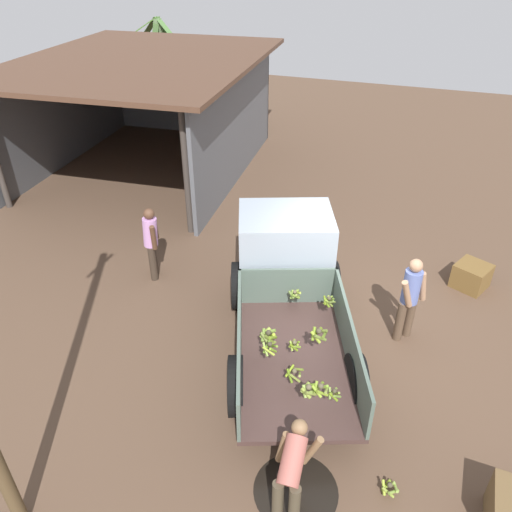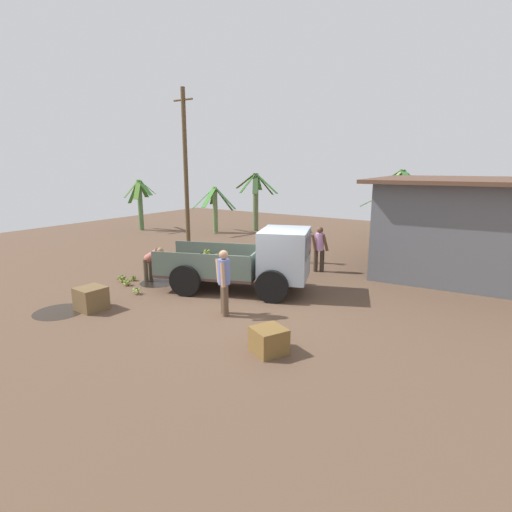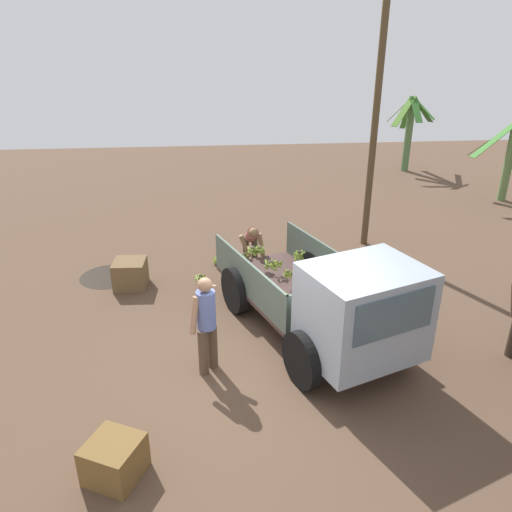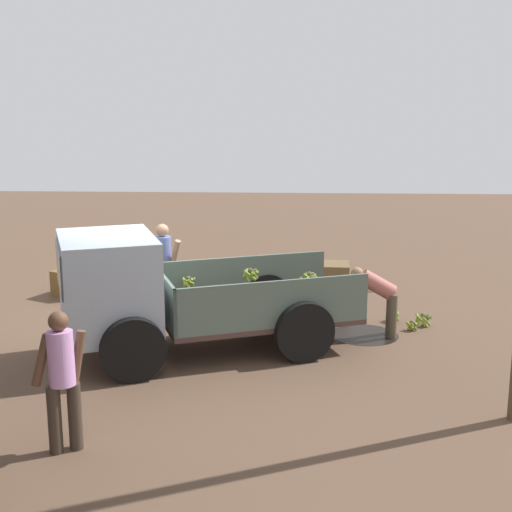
{
  "view_description": "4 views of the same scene",
  "coord_description": "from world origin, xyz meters",
  "px_view_note": "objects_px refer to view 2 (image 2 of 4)",
  "views": [
    {
      "loc": [
        -7.26,
        -0.82,
        6.11
      ],
      "look_at": [
        -0.22,
        1.66,
        1.27
      ],
      "focal_mm": 35.0,
      "sensor_mm": 36.0,
      "label": 1
    },
    {
      "loc": [
        5.87,
        -8.5,
        3.67
      ],
      "look_at": [
        -0.36,
        0.88,
        1.1
      ],
      "focal_mm": 28.0,
      "sensor_mm": 36.0,
      "label": 2
    },
    {
      "loc": [
        6.67,
        -0.94,
        4.96
      ],
      "look_at": [
        -1.16,
        -0.17,
        1.47
      ],
      "focal_mm": 35.0,
      "sensor_mm": 36.0,
      "label": 3
    },
    {
      "loc": [
        -2.26,
        11.2,
        3.82
      ],
      "look_at": [
        -1.78,
        1.2,
        1.59
      ],
      "focal_mm": 50.0,
      "sensor_mm": 36.0,
      "label": 4
    }
  ],
  "objects_px": {
    "banana_bunch_on_ground_1": "(137,290)",
    "wooden_crate_1": "(269,340)",
    "person_bystander_near_shed": "(319,247)",
    "utility_pole": "(186,175)",
    "banana_bunch_on_ground_2": "(122,278)",
    "banana_bunch_on_ground_0": "(133,278)",
    "banana_bunch_on_ground_3": "(127,282)",
    "person_worker_loading": "(153,260)",
    "person_foreground_visitor": "(224,279)",
    "wooden_crate_0": "(91,298)",
    "cargo_truck": "(266,259)"
  },
  "relations": [
    {
      "from": "wooden_crate_0",
      "to": "cargo_truck",
      "type": "bearing_deg",
      "value": 51.71
    },
    {
      "from": "utility_pole",
      "to": "banana_bunch_on_ground_0",
      "type": "distance_m",
      "value": 4.69
    },
    {
      "from": "banana_bunch_on_ground_1",
      "to": "wooden_crate_1",
      "type": "height_order",
      "value": "wooden_crate_1"
    },
    {
      "from": "person_worker_loading",
      "to": "banana_bunch_on_ground_2",
      "type": "bearing_deg",
      "value": -148.73
    },
    {
      "from": "person_foreground_visitor",
      "to": "person_bystander_near_shed",
      "type": "bearing_deg",
      "value": -140.86
    },
    {
      "from": "banana_bunch_on_ground_3",
      "to": "person_bystander_near_shed",
      "type": "bearing_deg",
      "value": 48.58
    },
    {
      "from": "banana_bunch_on_ground_3",
      "to": "utility_pole",
      "type": "bearing_deg",
      "value": 103.74
    },
    {
      "from": "cargo_truck",
      "to": "banana_bunch_on_ground_3",
      "type": "relative_size",
      "value": 18.61
    },
    {
      "from": "banana_bunch_on_ground_1",
      "to": "banana_bunch_on_ground_2",
      "type": "distance_m",
      "value": 1.54
    },
    {
      "from": "banana_bunch_on_ground_0",
      "to": "banana_bunch_on_ground_1",
      "type": "height_order",
      "value": "banana_bunch_on_ground_1"
    },
    {
      "from": "person_worker_loading",
      "to": "banana_bunch_on_ground_0",
      "type": "xyz_separation_m",
      "value": [
        -0.62,
        -0.3,
        -0.61
      ]
    },
    {
      "from": "cargo_truck",
      "to": "utility_pole",
      "type": "bearing_deg",
      "value": 137.79
    },
    {
      "from": "person_bystander_near_shed",
      "to": "wooden_crate_1",
      "type": "distance_m",
      "value": 6.54
    },
    {
      "from": "banana_bunch_on_ground_2",
      "to": "wooden_crate_1",
      "type": "relative_size",
      "value": 0.5
    },
    {
      "from": "wooden_crate_1",
      "to": "utility_pole",
      "type": "bearing_deg",
      "value": 143.25
    },
    {
      "from": "banana_bunch_on_ground_3",
      "to": "wooden_crate_1",
      "type": "xyz_separation_m",
      "value": [
        6.08,
        -1.41,
        0.15
      ]
    },
    {
      "from": "banana_bunch_on_ground_2",
      "to": "banana_bunch_on_ground_0",
      "type": "bearing_deg",
      "value": 49.47
    },
    {
      "from": "banana_bunch_on_ground_0",
      "to": "wooden_crate_1",
      "type": "distance_m",
      "value": 6.62
    },
    {
      "from": "person_worker_loading",
      "to": "banana_bunch_on_ground_3",
      "type": "xyz_separation_m",
      "value": [
        -0.37,
        -0.77,
        -0.59
      ]
    },
    {
      "from": "person_worker_loading",
      "to": "banana_bunch_on_ground_3",
      "type": "relative_size",
      "value": 4.55
    },
    {
      "from": "person_foreground_visitor",
      "to": "wooden_crate_0",
      "type": "height_order",
      "value": "person_foreground_visitor"
    },
    {
      "from": "banana_bunch_on_ground_2",
      "to": "wooden_crate_1",
      "type": "distance_m",
      "value": 6.76
    },
    {
      "from": "person_foreground_visitor",
      "to": "person_worker_loading",
      "type": "bearing_deg",
      "value": -64.13
    },
    {
      "from": "person_worker_loading",
      "to": "wooden_crate_0",
      "type": "distance_m",
      "value": 2.75
    },
    {
      "from": "banana_bunch_on_ground_1",
      "to": "banana_bunch_on_ground_3",
      "type": "distance_m",
      "value": 1.02
    },
    {
      "from": "banana_bunch_on_ground_1",
      "to": "banana_bunch_on_ground_2",
      "type": "bearing_deg",
      "value": 156.65
    },
    {
      "from": "utility_pole",
      "to": "wooden_crate_0",
      "type": "xyz_separation_m",
      "value": [
        1.89,
        -5.71,
        -3.01
      ]
    },
    {
      "from": "wooden_crate_1",
      "to": "banana_bunch_on_ground_3",
      "type": "bearing_deg",
      "value": 166.9
    },
    {
      "from": "cargo_truck",
      "to": "wooden_crate_1",
      "type": "bearing_deg",
      "value": -77.49
    },
    {
      "from": "utility_pole",
      "to": "person_bystander_near_shed",
      "type": "xyz_separation_m",
      "value": [
        5.21,
        1.02,
        -2.42
      ]
    },
    {
      "from": "cargo_truck",
      "to": "person_bystander_near_shed",
      "type": "relative_size",
      "value": 2.96
    },
    {
      "from": "banana_bunch_on_ground_0",
      "to": "banana_bunch_on_ground_3",
      "type": "distance_m",
      "value": 0.54
    },
    {
      "from": "cargo_truck",
      "to": "wooden_crate_1",
      "type": "relative_size",
      "value": 7.68
    },
    {
      "from": "utility_pole",
      "to": "person_bystander_near_shed",
      "type": "height_order",
      "value": "utility_pole"
    },
    {
      "from": "utility_pole",
      "to": "person_foreground_visitor",
      "type": "xyz_separation_m",
      "value": [
        4.99,
        -4.09,
        -2.39
      ]
    },
    {
      "from": "utility_pole",
      "to": "banana_bunch_on_ground_1",
      "type": "relative_size",
      "value": 25.52
    },
    {
      "from": "person_worker_loading",
      "to": "banana_bunch_on_ground_1",
      "type": "distance_m",
      "value": 1.43
    },
    {
      "from": "banana_bunch_on_ground_3",
      "to": "wooden_crate_1",
      "type": "distance_m",
      "value": 6.25
    },
    {
      "from": "banana_bunch_on_ground_0",
      "to": "banana_bunch_on_ground_3",
      "type": "height_order",
      "value": "banana_bunch_on_ground_3"
    },
    {
      "from": "banana_bunch_on_ground_2",
      "to": "cargo_truck",
      "type": "bearing_deg",
      "value": 20.85
    },
    {
      "from": "person_worker_loading",
      "to": "utility_pole",
      "type": "bearing_deg",
      "value": 110.81
    },
    {
      "from": "banana_bunch_on_ground_2",
      "to": "utility_pole",
      "type": "bearing_deg",
      "value": 97.17
    },
    {
      "from": "cargo_truck",
      "to": "banana_bunch_on_ground_1",
      "type": "height_order",
      "value": "cargo_truck"
    },
    {
      "from": "utility_pole",
      "to": "wooden_crate_0",
      "type": "distance_m",
      "value": 6.72
    },
    {
      "from": "banana_bunch_on_ground_2",
      "to": "banana_bunch_on_ground_3",
      "type": "relative_size",
      "value": 1.2
    },
    {
      "from": "person_worker_loading",
      "to": "banana_bunch_on_ground_1",
      "type": "height_order",
      "value": "person_worker_loading"
    },
    {
      "from": "utility_pole",
      "to": "wooden_crate_1",
      "type": "bearing_deg",
      "value": -36.75
    },
    {
      "from": "cargo_truck",
      "to": "person_foreground_visitor",
      "type": "distance_m",
      "value": 2.16
    },
    {
      "from": "banana_bunch_on_ground_3",
      "to": "wooden_crate_0",
      "type": "distance_m",
      "value": 2.12
    },
    {
      "from": "utility_pole",
      "to": "wooden_crate_1",
      "type": "height_order",
      "value": "utility_pole"
    }
  ]
}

